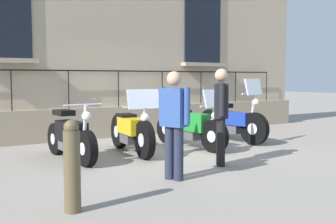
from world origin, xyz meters
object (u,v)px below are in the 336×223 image
Objects in this scene: motorcycle_green at (191,128)px; bollard at (72,166)px; pedestrian_walking at (221,111)px; motorcycle_yellow at (132,131)px; motorcycle_blue at (232,122)px; pedestrian_standing at (174,120)px; motorcycle_black at (71,137)px.

bollard is at bearing -51.69° from motorcycle_green.
motorcycle_green is at bearing 161.99° from pedestrian_walking.
motorcycle_green is at bearing 86.32° from motorcycle_yellow.
motorcycle_blue is 1.27× the size of pedestrian_standing.
motorcycle_green is (0.06, 2.55, 0.01)m from motorcycle_black.
motorcycle_green is at bearing -81.77° from motorcycle_blue.
motorcycle_blue is at bearing 98.23° from motorcycle_green.
motorcycle_green is 4.39m from bollard.
pedestrian_standing is at bearing -39.67° from motorcycle_green.
motorcycle_blue is (-0.12, 3.85, 0.04)m from motorcycle_black.
motorcycle_yellow is 1.30× the size of pedestrian_standing.
motorcycle_green is (0.09, 1.33, -0.01)m from motorcycle_yellow.
motorcycle_black is at bearing -88.17° from motorcycle_blue.
pedestrian_standing reaches higher than motorcycle_yellow.
motorcycle_blue is at bearing 121.52° from bollard.
motorcycle_yellow is 2.26m from pedestrian_standing.
pedestrian_standing is (2.16, 0.82, 0.46)m from motorcycle_black.
pedestrian_standing is 0.96× the size of pedestrian_walking.
pedestrian_walking is (-0.42, 1.19, 0.04)m from pedestrian_standing.
pedestrian_walking is (1.86, -1.84, 0.46)m from motorcycle_blue.
motorcycle_yellow is 1.99m from pedestrian_walking.
motorcycle_yellow is at bearing -87.78° from motorcycle_blue.
motorcycle_black is at bearing -91.45° from motorcycle_green.
motorcycle_black is 0.93× the size of motorcycle_green.
pedestrian_walking is at bearing -44.68° from motorcycle_blue.
bollard is 3.11m from pedestrian_walking.
pedestrian_standing reaches higher than bollard.
motorcycle_black is 2.93m from bollard.
motorcycle_yellow is 1.03× the size of motorcycle_blue.
pedestrian_standing reaches higher than motorcycle_black.
motorcycle_green is 1.30× the size of pedestrian_walking.
pedestrian_standing is (-0.63, 1.71, 0.36)m from bollard.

